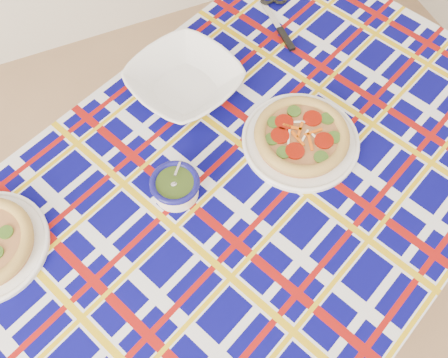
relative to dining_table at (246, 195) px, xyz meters
name	(u,v)px	position (x,y,z in m)	size (l,w,h in m)	color
dining_table	(246,195)	(0.00, 0.00, 0.00)	(1.87, 1.57, 0.75)	brown
tablecloth	(247,191)	(0.00, 0.00, 0.02)	(1.64, 1.03, 0.11)	#060558
main_focaccia_plate	(302,136)	(0.18, 0.05, 0.11)	(0.32, 0.32, 0.06)	#A96C3C
pesto_bowl	(175,186)	(-0.18, 0.04, 0.11)	(0.12, 0.12, 0.07)	#20320D
serving_bowl	(184,81)	(-0.04, 0.34, 0.11)	(0.29, 0.29, 0.07)	white
table_knife	(271,16)	(0.31, 0.50, 0.08)	(0.24, 0.02, 0.01)	silver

